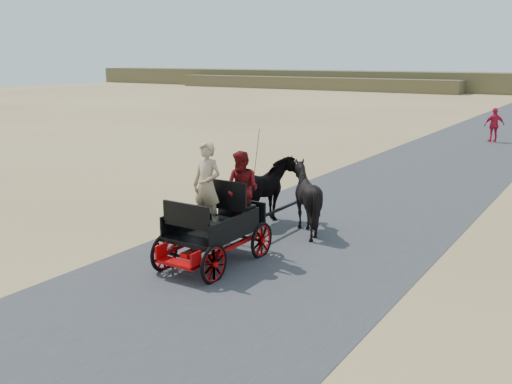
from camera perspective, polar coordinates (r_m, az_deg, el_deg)
The scene contains 9 objects.
ground at distance 13.53m, azimuth 5.10°, elevation -4.71°, with size 140.00×140.00×0.00m, color tan.
road at distance 13.53m, azimuth 5.10°, elevation -4.69°, with size 6.00×140.00×0.01m, color #38383A.
ridge_near at distance 78.24m, azimuth 5.38°, elevation 10.79°, with size 40.00×4.00×1.60m, color brown.
carriage at distance 11.89m, azimuth -4.18°, elevation -5.44°, with size 1.30×2.40×0.72m, color black, non-canonical shape.
horse_left at distance 14.44m, azimuth 1.16°, elevation -0.01°, with size 0.91×2.01×1.70m, color black.
horse_right at distance 13.91m, azimuth 5.02°, elevation -0.57°, with size 1.37×1.54×1.70m, color black.
driver_man at distance 11.70m, azimuth -4.92°, elevation 0.65°, with size 0.66×0.43×1.80m, color tan.
passenger_woman at distance 11.87m, azimuth -1.38°, elevation 0.33°, with size 0.77×0.60×1.58m, color #660C0F.
pedestrian at distance 31.20m, azimuth 22.73°, elevation 6.20°, with size 1.01×0.42×1.73m, color red.
Camera 1 is at (5.90, -11.44, 4.18)m, focal length 40.00 mm.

